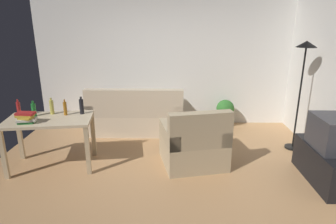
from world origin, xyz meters
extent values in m
cube|color=tan|center=(0.00, 0.00, -0.01)|extent=(5.20, 4.40, 0.02)
cube|color=silver|center=(0.00, 2.20, 1.35)|extent=(5.20, 0.10, 2.70)
cube|color=beige|center=(-0.54, 1.65, 0.20)|extent=(1.81, 0.84, 0.40)
cube|color=#C0AD91|center=(-0.54, 1.31, 0.66)|extent=(1.81, 0.16, 0.52)
cube|color=#C8B597|center=(0.29, 1.65, 0.51)|extent=(0.16, 0.84, 0.22)
cube|color=#C8B597|center=(-1.36, 1.65, 0.51)|extent=(0.16, 0.84, 0.22)
cube|color=black|center=(2.25, -0.23, 0.24)|extent=(0.44, 1.10, 0.48)
cube|color=#2D2D33|center=(2.25, -0.23, 0.70)|extent=(0.40, 0.60, 0.44)
cylinder|color=black|center=(2.25, 0.84, 0.01)|extent=(0.26, 0.26, 0.03)
cylinder|color=black|center=(2.25, 0.84, 0.87)|extent=(0.03, 0.03, 1.68)
cone|color=black|center=(2.25, 0.84, 1.76)|extent=(0.32, 0.32, 0.10)
cube|color=#C6B28E|center=(-1.62, 0.14, 0.74)|extent=(1.28, 0.85, 0.04)
cube|color=tan|center=(-2.13, -0.24, 0.36)|extent=(0.07, 0.07, 0.72)
cube|color=tan|center=(-1.02, -0.10, 0.36)|extent=(0.07, 0.07, 0.72)
cube|color=tan|center=(-2.21, 0.37, 0.36)|extent=(0.07, 0.07, 0.72)
cube|color=tan|center=(-1.10, 0.52, 0.36)|extent=(0.07, 0.07, 0.72)
cylinder|color=brown|center=(1.25, 1.90, 0.11)|extent=(0.24, 0.24, 0.22)
sphere|color=#2D6B28|center=(1.25, 1.90, 0.39)|extent=(0.36, 0.36, 0.36)
cube|color=tan|center=(0.49, 0.27, 0.20)|extent=(1.06, 1.01, 0.40)
cube|color=tan|center=(0.56, -0.06, 0.66)|extent=(0.91, 0.35, 0.52)
cube|color=tan|center=(0.85, 0.35, 0.51)|extent=(0.33, 0.85, 0.22)
cube|color=tan|center=(0.12, 0.20, 0.51)|extent=(0.33, 0.85, 0.22)
cylinder|color=#AD2323|center=(-2.09, 0.23, 0.87)|extent=(0.05, 0.05, 0.22)
cylinder|color=#AD2323|center=(-2.09, 0.23, 1.00)|extent=(0.02, 0.02, 0.04)
cylinder|color=#1E722D|center=(-1.87, 0.24, 0.86)|extent=(0.06, 0.06, 0.19)
cylinder|color=#1E722D|center=(-1.87, 0.24, 0.97)|extent=(0.03, 0.03, 0.04)
cylinder|color=#BCB24C|center=(-1.64, 0.34, 0.87)|extent=(0.06, 0.06, 0.21)
cylinder|color=#BCB24C|center=(-1.64, 0.34, 0.99)|extent=(0.03, 0.03, 0.04)
cylinder|color=#9E6019|center=(-1.43, 0.30, 0.86)|extent=(0.05, 0.05, 0.20)
cylinder|color=#9E6019|center=(-1.43, 0.30, 0.98)|extent=(0.02, 0.02, 0.04)
cylinder|color=black|center=(-1.20, 0.36, 0.87)|extent=(0.06, 0.06, 0.23)
cylinder|color=black|center=(-1.20, 0.36, 1.01)|extent=(0.03, 0.03, 0.04)
cube|color=#236B33|center=(-1.84, -0.07, 0.78)|extent=(0.22, 0.17, 0.03)
cube|color=beige|center=(-1.83, -0.07, 0.81)|extent=(0.28, 0.21, 0.03)
cube|color=#B7932D|center=(-1.83, -0.09, 0.84)|extent=(0.20, 0.15, 0.03)
cube|color=#B7932D|center=(-1.85, -0.07, 0.87)|extent=(0.23, 0.14, 0.03)
cube|color=maroon|center=(-1.84, -0.07, 0.90)|extent=(0.25, 0.15, 0.03)
camera|label=1|loc=(0.17, -3.82, 2.11)|focal=31.16mm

